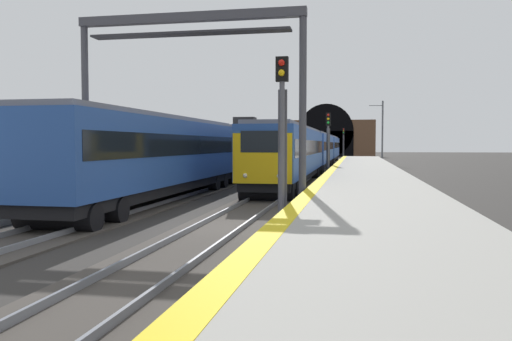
# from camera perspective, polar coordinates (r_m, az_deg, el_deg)

# --- Properties ---
(ground_plane) EXTENTS (320.00, 320.00, 0.00)m
(ground_plane) POSITION_cam_1_polar(r_m,az_deg,el_deg) (16.28, -3.63, -6.38)
(ground_plane) COLOR #302D2B
(platform_right) EXTENTS (112.00, 4.66, 1.00)m
(platform_right) POSITION_cam_1_polar(r_m,az_deg,el_deg) (15.69, 12.88, -4.95)
(platform_right) COLOR #9E9B93
(platform_right) RESTS_ON ground_plane
(platform_right_edge_strip) EXTENTS (112.00, 0.50, 0.01)m
(platform_right_edge_strip) POSITION_cam_1_polar(r_m,az_deg,el_deg) (15.70, 5.28, -3.04)
(platform_right_edge_strip) COLOR yellow
(platform_right_edge_strip) RESTS_ON platform_right
(track_main_line) EXTENTS (160.00, 2.82, 0.21)m
(track_main_line) POSITION_cam_1_polar(r_m,az_deg,el_deg) (16.27, -3.63, -6.24)
(track_main_line) COLOR #423D38
(track_main_line) RESTS_ON ground_plane
(track_adjacent_line) EXTENTS (160.00, 2.92, 0.21)m
(track_adjacent_line) POSITION_cam_1_polar(r_m,az_deg,el_deg) (18.07, -18.51, -5.47)
(track_adjacent_line) COLOR #423D38
(track_adjacent_line) RESTS_ON ground_plane
(train_main_approaching) EXTENTS (61.19, 2.82, 3.72)m
(train_main_approaching) POSITION_cam_1_polar(r_m,az_deg,el_deg) (52.59, 6.60, 2.33)
(train_main_approaching) COLOR #264C99
(train_main_approaching) RESTS_ON ground_plane
(train_adjacent_platform) EXTENTS (37.12, 2.90, 4.79)m
(train_adjacent_platform) POSITION_cam_1_polar(r_m,az_deg,el_deg) (32.53, -4.76, 2.19)
(train_adjacent_platform) COLOR #264C99
(train_adjacent_platform) RESTS_ON ground_plane
(railway_signal_near) EXTENTS (0.39, 0.38, 5.29)m
(railway_signal_near) POSITION_cam_1_polar(r_m,az_deg,el_deg) (15.92, 2.89, 4.58)
(railway_signal_near) COLOR #4C4C54
(railway_signal_near) RESTS_ON ground_plane
(railway_signal_mid) EXTENTS (0.39, 0.38, 5.14)m
(railway_signal_mid) POSITION_cam_1_polar(r_m,az_deg,el_deg) (41.74, 7.95, 3.56)
(railway_signal_mid) COLOR #4C4C54
(railway_signal_mid) RESTS_ON ground_plane
(railway_signal_far) EXTENTS (0.39, 0.38, 5.40)m
(railway_signal_far) POSITION_cam_1_polar(r_m,az_deg,el_deg) (90.17, 9.62, 3.28)
(railway_signal_far) COLOR #38383D
(railway_signal_far) RESTS_ON ground_plane
(overhead_signal_gantry) EXTENTS (0.70, 9.18, 7.74)m
(overhead_signal_gantry) POSITION_cam_1_polar(r_m,az_deg,el_deg) (20.79, -7.37, 11.78)
(overhead_signal_gantry) COLOR #3F3F47
(overhead_signal_gantry) RESTS_ON ground_plane
(tunnel_portal) EXTENTS (2.26, 20.63, 11.55)m
(tunnel_portal) POSITION_cam_1_polar(r_m,az_deg,el_deg) (112.24, 7.75, 3.56)
(tunnel_portal) COLOR brown
(tunnel_portal) RESTS_ON ground_plane
(catenary_mast_near) EXTENTS (0.22, 1.85, 8.26)m
(catenary_mast_near) POSITION_cam_1_polar(r_m,az_deg,el_deg) (69.45, 13.74, 4.15)
(catenary_mast_near) COLOR #595B60
(catenary_mast_near) RESTS_ON ground_plane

